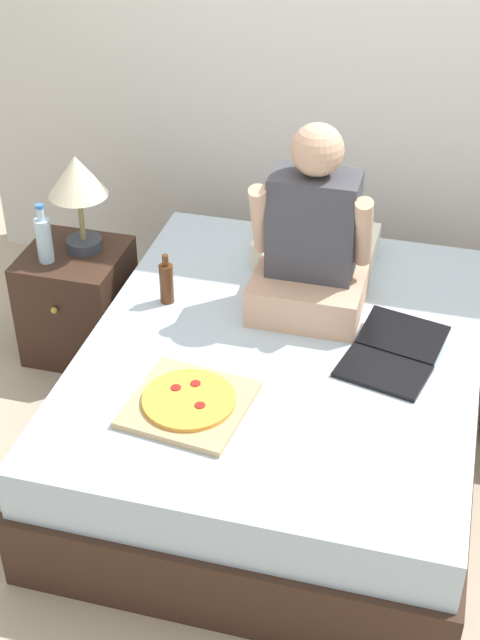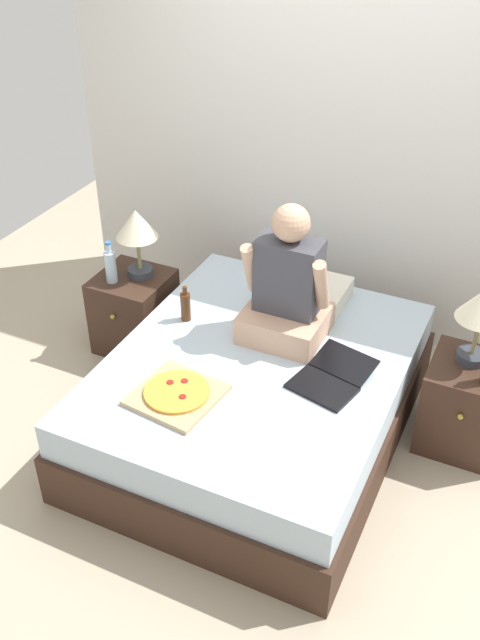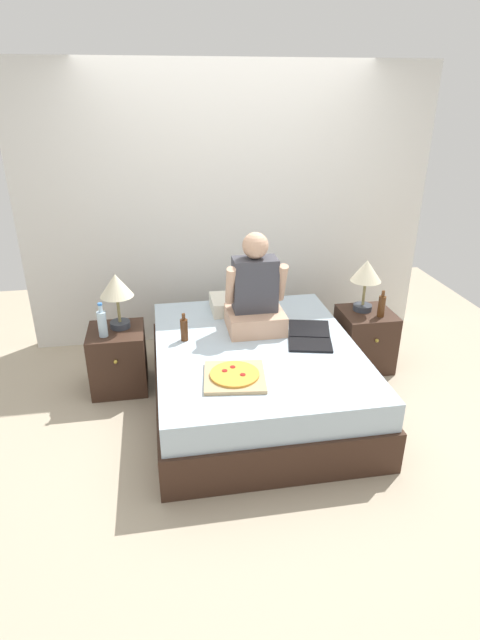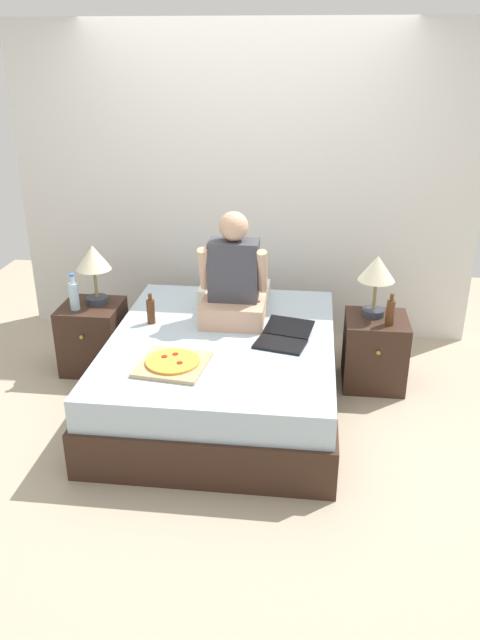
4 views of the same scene
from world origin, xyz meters
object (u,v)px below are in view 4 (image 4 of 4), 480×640
(lamp_on_left_nightstand, at_px, (93,262))
(beer_bottle, at_px, (390,312))
(nightstand_left, at_px, (93,337))
(lamp_on_right_nightstand, at_px, (377,273))
(person_seated, at_px, (234,282))
(beer_bottle_on_bed, at_px, (151,311))
(nightstand_right, at_px, (374,351))
(water_bottle, at_px, (74,295))
(pizza_box, at_px, (173,364))
(laptop, at_px, (283,338))
(bed, at_px, (222,371))

(lamp_on_left_nightstand, height_order, beer_bottle, lamp_on_left_nightstand)
(nightstand_left, relative_size, lamp_on_right_nightstand, 1.16)
(person_seated, height_order, beer_bottle_on_bed, person_seated)
(lamp_on_right_nightstand, xyz_separation_m, beer_bottle, (0.10, -0.15, -0.23))
(lamp_on_left_nightstand, xyz_separation_m, nightstand_right, (2.08, -0.05, -0.59))
(lamp_on_left_nightstand, bearing_deg, nightstand_right, -1.38)
(water_bottle, xyz_separation_m, beer_bottle_on_bed, (0.61, -0.16, -0.03))
(person_seated, relative_size, pizza_box, 1.75)
(lamp_on_left_nightstand, relative_size, beer_bottle, 1.96)
(beer_bottle, bearing_deg, lamp_on_left_nightstand, 176.01)
(person_seated, height_order, pizza_box, person_seated)
(lamp_on_left_nightstand, bearing_deg, nightstand_left, -128.62)
(beer_bottle, distance_m, laptop, 0.80)
(lamp_on_left_nightstand, height_order, person_seated, person_seated)
(nightstand_left, xyz_separation_m, laptop, (1.47, -0.44, 0.27))
(person_seated, relative_size, laptop, 1.64)
(beer_bottle, relative_size, pizza_box, 0.52)
(beer_bottle, height_order, beer_bottle_on_bed, beer_bottle)
(nightstand_right, xyz_separation_m, laptop, (-0.65, -0.44, 0.27))
(beer_bottle, height_order, person_seated, person_seated)
(bed, height_order, laptop, laptop)
(water_bottle, relative_size, pizza_box, 0.62)
(lamp_on_right_nightstand, relative_size, laptop, 0.94)
(bed, bearing_deg, lamp_on_left_nightstand, 155.16)
(person_seated, bearing_deg, beer_bottle_on_bed, -168.52)
(laptop, xyz_separation_m, beer_bottle_on_bed, (-0.94, 0.19, 0.07))
(lamp_on_right_nightstand, relative_size, beer_bottle_on_bed, 2.05)
(pizza_box, bearing_deg, nightstand_left, 133.43)
(water_bottle, relative_size, person_seated, 0.35)
(nightstand_left, distance_m, lamp_on_left_nightstand, 0.59)
(beer_bottle, height_order, pizza_box, beer_bottle)
(bed, xyz_separation_m, nightstand_right, (1.06, 0.42, 0.01))
(nightstand_left, bearing_deg, lamp_on_left_nightstand, 51.38)
(lamp_on_left_nightstand, height_order, water_bottle, lamp_on_left_nightstand)
(water_bottle, xyz_separation_m, beer_bottle, (2.27, -0.01, -0.02))
(lamp_on_right_nightstand, bearing_deg, beer_bottle, -56.31)
(lamp_on_left_nightstand, distance_m, person_seated, 1.08)
(pizza_box, bearing_deg, nightstand_right, 33.81)
(person_seated, distance_m, pizza_box, 0.83)
(lamp_on_right_nightstand, distance_m, beer_bottle, 0.29)
(nightstand_left, distance_m, water_bottle, 0.39)
(water_bottle, bearing_deg, laptop, -12.65)
(nightstand_right, height_order, person_seated, person_seated)
(water_bottle, bearing_deg, bed, -16.23)
(water_bottle, bearing_deg, nightstand_right, 2.34)
(water_bottle, relative_size, laptop, 0.58)
(nightstand_left, height_order, water_bottle, water_bottle)
(bed, distance_m, nightstand_left, 1.14)
(nightstand_left, relative_size, water_bottle, 1.89)
(nightstand_left, relative_size, beer_bottle_on_bed, 2.37)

